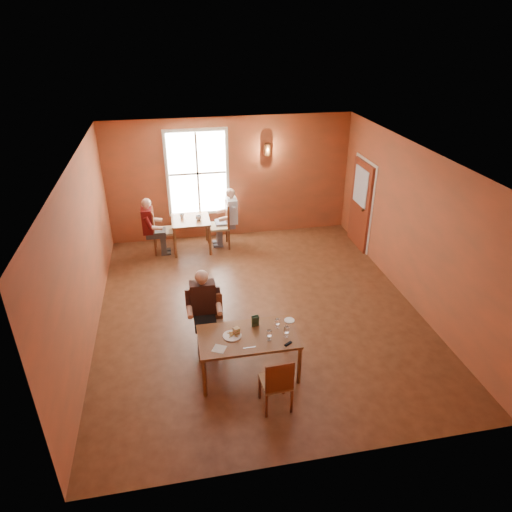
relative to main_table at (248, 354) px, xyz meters
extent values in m
cube|color=brown|center=(0.50, 1.72, -0.36)|extent=(6.00, 7.00, 0.01)
cube|color=brown|center=(0.50, 5.22, 1.14)|extent=(6.00, 0.04, 3.00)
cube|color=brown|center=(0.50, -1.78, 1.14)|extent=(6.00, 0.04, 3.00)
cube|color=brown|center=(-2.50, 1.72, 1.14)|extent=(0.04, 7.00, 3.00)
cube|color=brown|center=(3.50, 1.72, 1.14)|extent=(0.04, 7.00, 3.00)
cube|color=white|center=(0.50, 1.72, 2.64)|extent=(6.00, 7.00, 0.04)
cube|color=white|center=(-0.30, 5.17, 1.34)|extent=(1.36, 0.10, 1.96)
cube|color=maroon|center=(3.44, 4.02, 0.69)|extent=(0.12, 1.04, 2.10)
cylinder|color=brown|center=(1.40, 5.12, 1.84)|extent=(0.16, 0.16, 0.28)
cylinder|color=white|center=(-0.24, 0.03, 0.38)|extent=(0.29, 0.29, 0.04)
cube|color=tan|center=(-0.17, 0.06, 0.41)|extent=(0.11, 0.11, 0.11)
cube|color=#263F2C|center=(0.16, 0.22, 0.45)|extent=(0.12, 0.07, 0.19)
cube|color=silver|center=(-0.02, -0.28, 0.36)|extent=(0.19, 0.02, 0.00)
cube|color=white|center=(-0.47, -0.23, 0.36)|extent=(0.25, 0.25, 0.01)
cylinder|color=white|center=(0.72, 0.26, 0.36)|extent=(0.18, 0.18, 0.01)
cube|color=black|center=(0.55, -0.31, 0.37)|extent=(0.13, 0.11, 0.02)
imported|color=white|center=(-0.39, 4.47, 0.48)|extent=(0.16, 0.16, 0.11)
imported|color=silver|center=(-0.76, 4.67, 0.48)|extent=(0.12, 0.12, 0.10)
camera|label=1|loc=(-0.95, -5.52, 4.68)|focal=32.00mm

